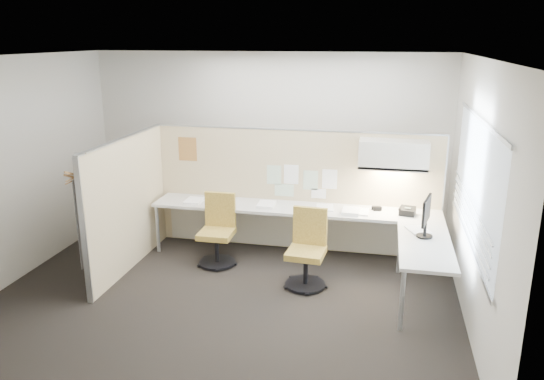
% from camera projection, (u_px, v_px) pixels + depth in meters
% --- Properties ---
extents(floor, '(5.50, 4.50, 0.01)m').
position_uv_depth(floor, '(228.00, 292.00, 6.49)').
color(floor, black).
rests_on(floor, ground).
extents(ceiling, '(5.50, 4.50, 0.01)m').
position_uv_depth(ceiling, '(222.00, 56.00, 5.71)').
color(ceiling, white).
rests_on(ceiling, wall_back).
extents(wall_back, '(5.50, 0.02, 2.80)m').
position_uv_depth(wall_back, '(267.00, 144.00, 8.21)').
color(wall_back, beige).
rests_on(wall_back, ground).
extents(wall_front, '(5.50, 0.02, 2.80)m').
position_uv_depth(wall_front, '(137.00, 259.00, 3.99)').
color(wall_front, beige).
rests_on(wall_front, ground).
extents(wall_left, '(0.02, 4.50, 2.80)m').
position_uv_depth(wall_left, '(15.00, 170.00, 6.66)').
color(wall_left, beige).
rests_on(wall_left, ground).
extents(wall_right, '(0.02, 4.50, 2.80)m').
position_uv_depth(wall_right, '(476.00, 196.00, 5.55)').
color(wall_right, beige).
rests_on(wall_right, ground).
extents(window_pane, '(0.01, 2.80, 1.30)m').
position_uv_depth(window_pane, '(476.00, 182.00, 5.51)').
color(window_pane, '#98A5B0').
rests_on(window_pane, wall_right).
extents(partition_back, '(4.10, 0.06, 1.75)m').
position_uv_depth(partition_back, '(295.00, 190.00, 7.64)').
color(partition_back, '#C8B88A').
rests_on(partition_back, floor).
extents(partition_left, '(0.06, 2.20, 1.75)m').
position_uv_depth(partition_left, '(128.00, 204.00, 7.02)').
color(partition_left, '#C8B88A').
rests_on(partition_left, floor).
extents(desk, '(4.00, 2.07, 0.73)m').
position_uv_depth(desk, '(316.00, 221.00, 7.19)').
color(desk, beige).
rests_on(desk, floor).
extents(overhead_bin, '(0.90, 0.36, 0.38)m').
position_uv_depth(overhead_bin, '(393.00, 155.00, 6.99)').
color(overhead_bin, beige).
rests_on(overhead_bin, partition_back).
extents(task_light_strip, '(0.60, 0.06, 0.02)m').
position_uv_depth(task_light_strip, '(392.00, 170.00, 7.05)').
color(task_light_strip, '#FFEABF').
rests_on(task_light_strip, overhead_bin).
extents(pinned_papers, '(1.01, 0.00, 0.47)m').
position_uv_depth(pinned_papers, '(300.00, 181.00, 7.55)').
color(pinned_papers, '#8CBF8C').
rests_on(pinned_papers, partition_back).
extents(poster, '(0.28, 0.00, 0.35)m').
position_uv_depth(poster, '(188.00, 149.00, 7.78)').
color(poster, orange).
rests_on(poster, partition_back).
extents(chair_left, '(0.50, 0.50, 0.95)m').
position_uv_depth(chair_left, '(218.00, 232.00, 7.22)').
color(chair_left, black).
rests_on(chair_left, floor).
extents(chair_right, '(0.51, 0.51, 0.96)m').
position_uv_depth(chair_right, '(307.00, 251.00, 6.58)').
color(chair_right, black).
rests_on(chair_right, floor).
extents(monitor, '(0.19, 0.45, 0.48)m').
position_uv_depth(monitor, '(426.00, 215.00, 6.18)').
color(monitor, black).
rests_on(monitor, desk).
extents(phone, '(0.24, 0.23, 0.12)m').
position_uv_depth(phone, '(407.00, 211.00, 7.02)').
color(phone, black).
rests_on(phone, desk).
extents(stapler, '(0.14, 0.06, 0.05)m').
position_uv_depth(stapler, '(377.00, 208.00, 7.23)').
color(stapler, black).
rests_on(stapler, desk).
extents(tape_dispenser, '(0.10, 0.07, 0.06)m').
position_uv_depth(tape_dispenser, '(377.00, 209.00, 7.20)').
color(tape_dispenser, black).
rests_on(tape_dispenser, desk).
extents(coat_hook, '(0.18, 0.46, 1.38)m').
position_uv_depth(coat_hook, '(77.00, 184.00, 5.95)').
color(coat_hook, silver).
rests_on(coat_hook, partition_left).
extents(paper_stack_0, '(0.23, 0.30, 0.03)m').
position_uv_depth(paper_stack_0, '(194.00, 201.00, 7.60)').
color(paper_stack_0, white).
rests_on(paper_stack_0, desk).
extents(paper_stack_1, '(0.23, 0.30, 0.02)m').
position_uv_depth(paper_stack_1, '(225.00, 201.00, 7.61)').
color(paper_stack_1, white).
rests_on(paper_stack_1, desk).
extents(paper_stack_2, '(0.24, 0.31, 0.04)m').
position_uv_depth(paper_stack_2, '(266.00, 205.00, 7.40)').
color(paper_stack_2, white).
rests_on(paper_stack_2, desk).
extents(paper_stack_3, '(0.26, 0.32, 0.02)m').
position_uv_depth(paper_stack_3, '(325.00, 208.00, 7.31)').
color(paper_stack_3, white).
rests_on(paper_stack_3, desk).
extents(paper_stack_4, '(0.23, 0.30, 0.02)m').
position_uv_depth(paper_stack_4, '(360.00, 212.00, 7.13)').
color(paper_stack_4, white).
rests_on(paper_stack_4, desk).
extents(paper_stack_5, '(0.32, 0.36, 0.02)m').
position_uv_depth(paper_stack_5, '(418.00, 230.00, 6.47)').
color(paper_stack_5, white).
rests_on(paper_stack_5, desk).
extents(paper_stack_6, '(0.24, 0.31, 0.05)m').
position_uv_depth(paper_stack_6, '(351.00, 211.00, 7.11)').
color(paper_stack_6, white).
rests_on(paper_stack_6, desk).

